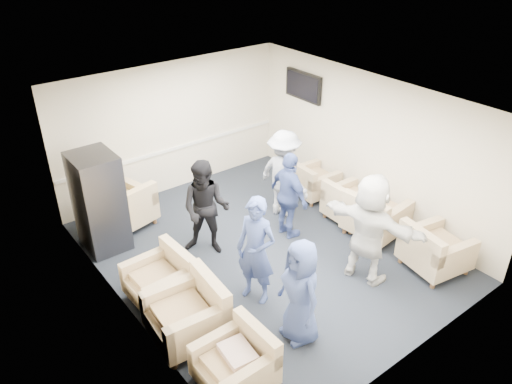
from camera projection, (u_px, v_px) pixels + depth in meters
floor at (264, 251)px, 8.72m from camera, size 6.00×6.00×0.00m
ceiling at (265, 104)px, 7.39m from camera, size 6.00×6.00×0.00m
back_wall at (173, 128)px, 10.12m from camera, size 5.00×0.02×2.70m
front_wall at (420, 278)px, 5.98m from camera, size 5.00×0.02×2.70m
left_wall at (120, 237)px, 6.73m from camera, size 0.02×6.00×2.70m
right_wall at (369, 145)px, 9.38m from camera, size 0.02×6.00×2.70m
chair_rail at (175, 148)px, 10.33m from camera, size 4.98×0.04×0.06m
tv at (303, 86)px, 10.25m from camera, size 0.10×1.00×0.58m
armchair_left_near at (238, 364)px, 6.14m from camera, size 0.84×0.84×0.67m
armchair_left_mid at (190, 315)px, 6.81m from camera, size 1.02×1.02×0.76m
armchair_left_far at (162, 280)px, 7.51m from camera, size 0.89×0.89×0.69m
armchair_right_near at (433, 251)px, 8.11m from camera, size 1.05×1.05×0.72m
armchair_right_midnear at (374, 217)px, 8.99m from camera, size 1.04×1.04×0.75m
armchair_right_midfar at (349, 205)px, 9.43m from camera, size 0.88×0.88×0.68m
armchair_right_far at (312, 182)px, 10.26m from camera, size 0.85×0.85×0.64m
armchair_corner at (126, 209)px, 9.25m from camera, size 1.12×1.12×0.75m
vending_machine at (99, 202)px, 8.47m from camera, size 0.72×0.83×1.76m
backpack at (198, 302)px, 7.25m from camera, size 0.29×0.23×0.44m
pillow at (238, 354)px, 6.04m from camera, size 0.39×0.49×0.13m
person_front_left at (301, 292)px, 6.61m from camera, size 0.61×0.83×1.57m
person_mid_left at (256, 251)px, 7.28m from camera, size 0.62×0.74×1.73m
person_back_left at (206, 209)px, 8.32m from camera, size 1.05×1.05×1.71m
person_back_right at (284, 174)px, 9.38m from camera, size 0.77×1.19×1.74m
person_mid_right at (289, 196)px, 8.77m from camera, size 0.46×0.98×1.63m
person_front_right at (369, 229)px, 7.68m from camera, size 0.94×1.79×1.84m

